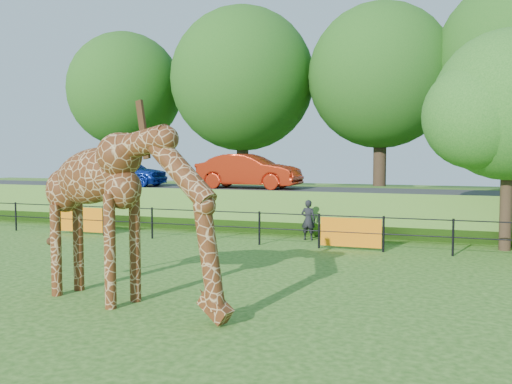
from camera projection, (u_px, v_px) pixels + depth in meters
ground at (124, 307)px, 11.17m from camera, size 90.00×90.00×0.00m
giraffe at (128, 216)px, 11.12m from camera, size 5.05×2.16×3.56m
perimeter_fence at (259, 228)px, 18.65m from camera, size 28.07×0.10×1.10m
embankment at (315, 205)px, 25.68m from camera, size 40.00×9.00×1.30m
road at (306, 192)px, 24.22m from camera, size 40.00×5.00×0.12m
car_blue at (125, 171)px, 27.26m from camera, size 4.10×1.74×1.38m
car_red at (249, 171)px, 25.41m from camera, size 4.71×1.76×1.54m
visitor at (308, 220)px, 19.64m from camera, size 0.53×0.36×1.40m
tree_east at (512, 111)px, 17.35m from camera, size 5.40×4.71×6.76m
bg_tree_line at (379, 75)px, 30.68m from camera, size 37.30×8.80×11.82m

